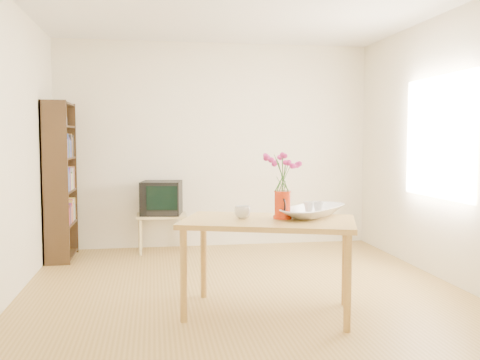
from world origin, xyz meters
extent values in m
plane|color=olive|center=(0.00, 0.00, 0.00)|extent=(4.50, 4.50, 0.00)
plane|color=#F2E5C3|center=(0.00, 2.25, 1.30)|extent=(4.00, 0.00, 4.00)
plane|color=#F2E5C3|center=(0.00, -2.25, 1.30)|extent=(4.00, 0.00, 4.00)
plane|color=#F2E5C3|center=(-2.00, 0.00, 1.30)|extent=(0.00, 4.50, 4.50)
plane|color=#F2E5C3|center=(2.00, 0.00, 1.30)|extent=(0.00, 4.50, 4.50)
plane|color=white|center=(1.98, 0.30, 1.40)|extent=(0.00, 1.30, 1.30)
cube|color=#AF823C|center=(0.10, -0.52, 0.73)|extent=(1.50, 1.15, 0.04)
cylinder|color=#AF823C|center=(-0.58, -0.63, 0.35)|extent=(0.06, 0.06, 0.71)
cylinder|color=#AF823C|center=(0.56, -1.02, 0.35)|extent=(0.06, 0.06, 0.71)
cylinder|color=#AF823C|center=(-0.37, -0.02, 0.35)|extent=(0.06, 0.06, 0.71)
cylinder|color=#AF823C|center=(0.77, -0.41, 0.35)|extent=(0.06, 0.06, 0.71)
cube|color=tan|center=(-0.70, 1.97, 0.45)|extent=(0.60, 0.45, 0.03)
cylinder|color=tan|center=(-0.96, 1.78, 0.22)|extent=(0.04, 0.04, 0.43)
cylinder|color=tan|center=(-0.44, 1.78, 0.22)|extent=(0.04, 0.04, 0.43)
cylinder|color=tan|center=(-0.96, 2.15, 0.22)|extent=(0.04, 0.04, 0.43)
cylinder|color=tan|center=(-0.44, 2.15, 0.22)|extent=(0.04, 0.04, 0.43)
cube|color=black|center=(-1.85, 1.41, 0.90)|extent=(0.28, 0.02, 1.80)
cube|color=black|center=(-1.85, 2.09, 0.90)|extent=(0.28, 0.03, 1.80)
cube|color=black|center=(-1.98, 1.75, 0.90)|extent=(0.02, 0.70, 1.80)
cube|color=black|center=(-1.85, 1.75, 0.04)|extent=(0.27, 0.65, 0.02)
cube|color=black|center=(-1.85, 1.75, 0.40)|extent=(0.27, 0.65, 0.02)
cube|color=black|center=(-1.85, 1.75, 0.78)|extent=(0.27, 0.65, 0.02)
cube|color=black|center=(-1.85, 1.75, 1.16)|extent=(0.27, 0.65, 0.02)
cube|color=black|center=(-1.85, 1.75, 1.52)|extent=(0.27, 0.65, 0.02)
cube|color=black|center=(-1.85, 1.75, 1.78)|extent=(0.27, 0.65, 0.02)
cylinder|color=red|center=(0.21, -0.49, 0.86)|extent=(0.13, 0.13, 0.21)
cylinder|color=red|center=(0.21, -0.49, 0.76)|extent=(0.15, 0.15, 0.02)
cylinder|color=red|center=(0.21, -0.49, 0.96)|extent=(0.13, 0.13, 0.01)
cone|color=red|center=(0.22, -0.55, 0.94)|extent=(0.05, 0.07, 0.06)
torus|color=black|center=(0.21, -0.41, 0.87)|extent=(0.02, 0.10, 0.10)
imported|color=white|center=(-0.10, -0.43, 0.80)|extent=(0.14, 0.14, 0.10)
imported|color=white|center=(0.49, -0.42, 0.99)|extent=(0.71, 0.71, 0.47)
imported|color=white|center=(0.45, -0.42, 0.94)|extent=(0.09, 0.09, 0.07)
imported|color=white|center=(0.54, -0.40, 0.94)|extent=(0.10, 0.10, 0.07)
cube|color=black|center=(-0.70, 1.97, 0.66)|extent=(0.53, 0.50, 0.41)
cube|color=black|center=(-0.70, 2.05, 0.68)|extent=(0.36, 0.29, 0.29)
cube|color=black|center=(-0.70, 1.75, 0.68)|extent=(0.36, 0.07, 0.29)
camera|label=1|loc=(-0.80, -4.59, 1.38)|focal=40.00mm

